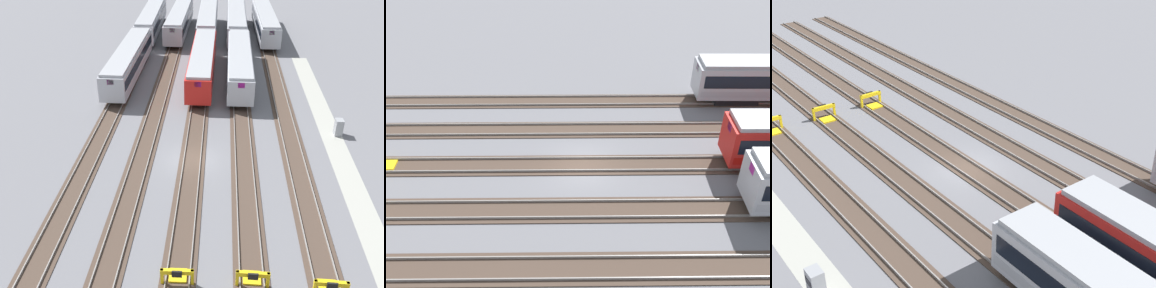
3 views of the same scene
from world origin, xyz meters
The scene contains 10 objects.
ground_plane centered at (0.00, 0.00, 0.00)m, with size 400.00×400.00×0.00m, color slate.
service_walkway centered at (0.00, -12.91, 0.00)m, with size 54.00×2.00×0.01m, color #9E9E93.
rail_track_nearest centered at (0.00, -8.90, 0.04)m, with size 90.00×2.23×0.21m.
rail_track_near_inner centered at (0.00, -4.45, 0.04)m, with size 90.00×2.23×0.21m.
rail_track_middle centered at (0.00, 0.00, 0.04)m, with size 90.00×2.24×0.21m.
rail_track_far_inner centered at (0.00, 4.45, 0.04)m, with size 90.00×2.23×0.21m.
rail_track_farthest centered at (0.00, 8.90, 0.04)m, with size 90.00×2.23×0.21m.
bumper_stop_near_inner_track centered at (-13.59, -4.46, 0.51)m, with size 1.36×2.00×1.22m.
bumper_stop_middle_track centered at (-13.69, 0.01, 0.51)m, with size 1.36×2.01×1.22m.
electrical_cabinet centered at (5.36, -13.52, 0.80)m, with size 0.90×0.73×1.60m.
Camera 3 is at (25.65, -19.85, 19.05)m, focal length 50.00 mm.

